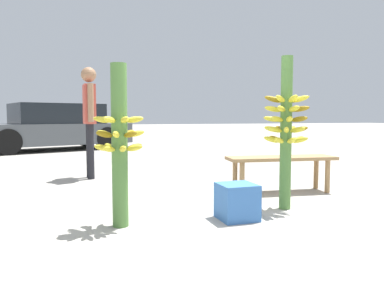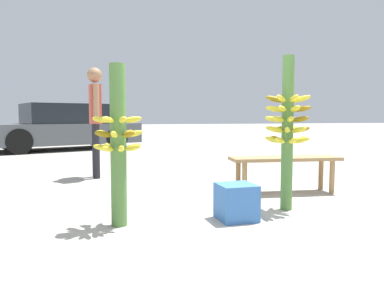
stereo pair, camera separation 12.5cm
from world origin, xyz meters
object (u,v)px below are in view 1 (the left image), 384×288
at_px(market_bench, 281,162).
at_px(produce_crate, 237,202).
at_px(parked_car, 53,128).
at_px(vendor_person, 89,111).
at_px(banana_stalk_left, 120,143).
at_px(banana_stalk_center, 286,127).

relative_size(market_bench, produce_crate, 4.21).
height_order(parked_car, produce_crate, parked_car).
xyz_separation_m(vendor_person, produce_crate, (1.12, -2.75, -0.85)).
relative_size(banana_stalk_left, banana_stalk_center, 0.90).
xyz_separation_m(vendor_person, market_bench, (2.15, -1.82, -0.64)).
distance_m(banana_stalk_center, parked_car, 8.17).
xyz_separation_m(banana_stalk_left, produce_crate, (1.02, -0.12, -0.54)).
xyz_separation_m(banana_stalk_left, vendor_person, (-0.10, 2.63, 0.30)).
bearing_deg(banana_stalk_left, produce_crate, -6.53).
distance_m(banana_stalk_left, market_bench, 2.23).
bearing_deg(market_bench, banana_stalk_center, -111.60).
xyz_separation_m(banana_stalk_center, parked_car, (-2.43, 7.80, -0.20)).
bearing_deg(vendor_person, banana_stalk_center, 32.22).
distance_m(banana_stalk_left, parked_car, 7.93).
height_order(banana_stalk_left, vendor_person, vendor_person).
bearing_deg(produce_crate, banana_stalk_left, 173.47).
xyz_separation_m(vendor_person, parked_car, (-0.69, 5.26, -0.39)).
bearing_deg(banana_stalk_left, banana_stalk_center, 3.00).
distance_m(banana_stalk_center, produce_crate, 0.93).
xyz_separation_m(banana_stalk_left, market_bench, (2.05, 0.81, -0.33)).
bearing_deg(parked_car, banana_stalk_left, 167.00).
height_order(banana_stalk_center, market_bench, banana_stalk_center).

